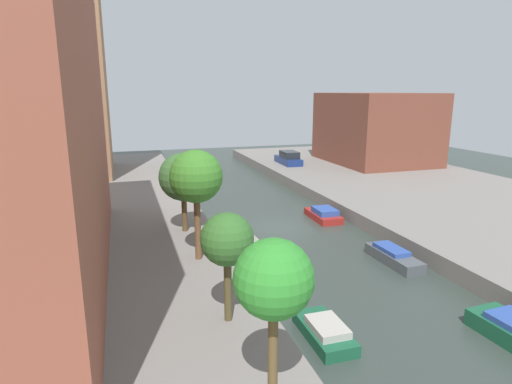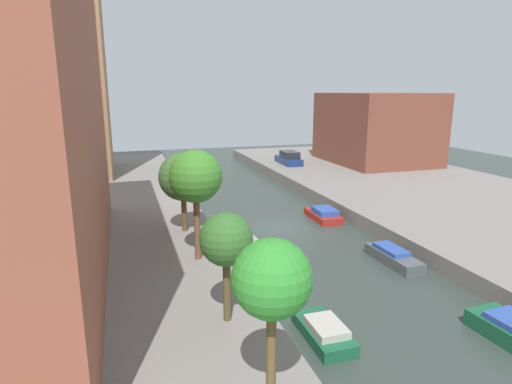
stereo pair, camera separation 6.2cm
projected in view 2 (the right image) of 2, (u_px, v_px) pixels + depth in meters
The scene contains 14 objects.
ground_plane at pixel (280, 227), 29.26m from camera, with size 84.00×84.00×0.00m, color #333D38.
quay_left at pixel (38, 243), 24.75m from camera, with size 20.00×64.00×1.00m, color gray.
quay_right at pixel (459, 203), 33.53m from camera, with size 20.00×64.00×1.00m, color gray.
apartment_tower_far at pixel (46, 35), 39.51m from camera, with size 10.00×10.66×26.23m, color #9E704C.
low_block_right at pixel (376, 128), 48.91m from camera, with size 10.00×12.48×7.85m, color brown.
street_tree_0 at pixel (272, 281), 10.31m from camera, with size 2.00×2.00×4.71m.
street_tree_1 at pixel (226, 241), 14.84m from camera, with size 1.89×1.89×4.04m.
street_tree_2 at pixel (196, 177), 20.24m from camera, with size 2.55×2.55×5.44m.
street_tree_3 at pixel (183, 177), 24.64m from camera, with size 2.80×2.80×4.68m.
parked_car at pixel (289, 159), 48.30m from camera, with size 1.94×4.64×1.47m.
moored_boat_left_1 at pixel (324, 331), 16.02m from camera, with size 1.41×3.07×0.77m.
moored_boat_left_2 at pixel (248, 251), 23.78m from camera, with size 1.81×3.54×0.92m.
moored_boat_right_2 at pixel (393, 257), 23.11m from camera, with size 1.30×3.78×0.82m.
moored_boat_right_3 at pixel (324, 215), 30.91m from camera, with size 1.72×3.44×0.88m.
Camera 2 is at (-9.97, -26.11, 9.14)m, focal length 29.93 mm.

